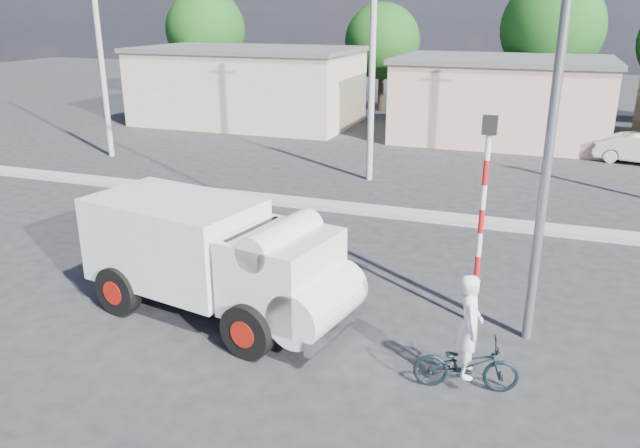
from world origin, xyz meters
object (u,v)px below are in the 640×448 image
(traffic_pole, at_px, (483,205))
(truck, at_px, (218,257))
(bicycle, at_px, (466,364))
(cyclist, at_px, (468,341))
(streetlight, at_px, (547,87))

(traffic_pole, bearing_deg, truck, -163.15)
(bicycle, distance_m, traffic_pole, 3.31)
(cyclist, height_order, traffic_pole, traffic_pole)
(truck, distance_m, traffic_pole, 5.52)
(cyclist, bearing_deg, traffic_pole, -7.41)
(truck, distance_m, bicycle, 5.47)
(cyclist, xyz_separation_m, streetlight, (0.78, 2.24, 4.04))
(bicycle, xyz_separation_m, streetlight, (0.78, 2.24, 4.49))
(traffic_pole, relative_size, streetlight, 0.48)
(truck, height_order, bicycle, truck)
(cyclist, bearing_deg, streetlight, -30.20)
(bicycle, distance_m, streetlight, 5.08)
(truck, height_order, cyclist, truck)
(bicycle, xyz_separation_m, traffic_pole, (-0.16, 2.54, 2.12))
(traffic_pole, bearing_deg, streetlight, -17.73)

